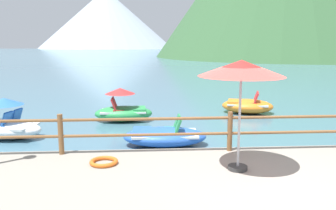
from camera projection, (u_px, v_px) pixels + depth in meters
name	position (u px, v px, depth m)	size (l,w,h in m)	color
ground_plane	(159.00, 64.00, 46.23)	(200.00, 200.00, 0.00)	#477084
dock_railing	(230.00, 127.00, 8.32)	(23.92, 0.12, 0.95)	brown
beach_umbrella	(241.00, 70.00, 6.81)	(1.70, 1.70, 2.24)	#B2B2B7
life_ring	(104.00, 162.00, 7.50)	(0.61, 0.61, 0.09)	orange
pedal_boat_0	(123.00, 110.00, 13.24)	(2.19, 1.22, 1.27)	green
pedal_boat_1	(164.00, 136.00, 10.15)	(2.45, 1.36, 0.86)	blue
pedal_boat_2	(2.00, 125.00, 10.92)	(2.81, 1.84, 1.28)	white
pedal_boat_4	(247.00, 106.00, 14.75)	(2.42, 1.91, 0.90)	orange
distant_peak	(106.00, 19.00, 147.31)	(56.10, 56.10, 24.31)	#9EADBC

